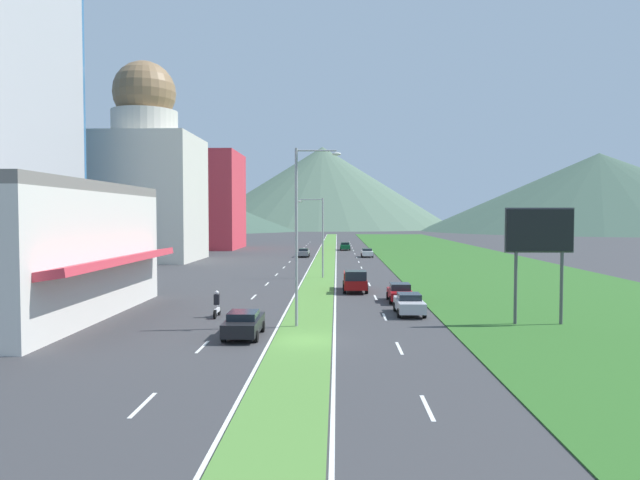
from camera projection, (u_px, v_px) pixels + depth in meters
ground_plane at (302, 341)px, 31.44m from camera, size 600.00×600.00×0.00m
grass_median at (325, 259)px, 91.36m from camera, size 3.20×240.00×0.06m
grass_verge_right at (456, 259)px, 90.76m from camera, size 24.00×240.00×0.06m
lane_dash_left_1 at (143, 405)px, 20.85m from camera, size 0.16×2.80×0.01m
lane_dash_left_2 at (202, 347)px, 30.08m from camera, size 0.16×2.80×0.01m
lane_dash_left_3 at (234, 316)px, 39.31m from camera, size 0.16×2.80×0.01m
lane_dash_left_4 at (254, 297)px, 48.54m from camera, size 0.16×2.80×0.01m
lane_dash_left_5 at (267, 284)px, 57.77m from camera, size 0.16×2.80×0.01m
lane_dash_left_6 at (277, 275)px, 67.01m from camera, size 0.16×2.80×0.01m
lane_dash_left_7 at (284, 267)px, 76.24m from camera, size 0.16×2.80×0.01m
lane_dash_left_8 at (290, 262)px, 85.47m from camera, size 0.16×2.80×0.01m
lane_dash_left_9 at (294, 257)px, 94.70m from camera, size 0.16×2.80×0.01m
lane_dash_left_10 at (298, 254)px, 103.93m from camera, size 0.16×2.80×0.01m
lane_dash_left_11 at (301, 251)px, 113.17m from camera, size 0.16×2.80×0.01m
lane_dash_left_12 at (304, 248)px, 122.40m from camera, size 0.16×2.80×0.01m
lane_dash_left_13 at (306, 246)px, 131.63m from camera, size 0.16×2.80×0.01m
lane_dash_left_14 at (308, 244)px, 140.86m from camera, size 0.16×2.80×0.01m
lane_dash_left_15 at (310, 242)px, 150.09m from camera, size 0.16×2.80×0.01m
lane_dash_right_1 at (427, 408)px, 20.55m from camera, size 0.16×2.80×0.01m
lane_dash_right_2 at (399, 348)px, 29.78m from camera, size 0.16×2.80×0.01m
lane_dash_right_3 at (385, 317)px, 39.01m from camera, size 0.16×2.80×0.01m
lane_dash_right_4 at (375, 297)px, 48.24m from camera, size 0.16×2.80×0.01m
lane_dash_right_5 at (369, 284)px, 57.48m from camera, size 0.16×2.80×0.01m
lane_dash_right_6 at (365, 275)px, 66.71m from camera, size 0.16×2.80×0.01m
lane_dash_right_7 at (361, 268)px, 75.94m from camera, size 0.16×2.80×0.01m
lane_dash_right_8 at (359, 262)px, 85.17m from camera, size 0.16×2.80×0.01m
lane_dash_right_9 at (357, 257)px, 94.40m from camera, size 0.16×2.80×0.01m
lane_dash_right_10 at (355, 254)px, 103.63m from camera, size 0.16×2.80×0.01m
lane_dash_right_11 at (353, 251)px, 112.87m from camera, size 0.16×2.80×0.01m
lane_dash_right_12 at (352, 248)px, 122.10m from camera, size 0.16×2.80×0.01m
lane_dash_right_13 at (351, 246)px, 131.33m from camera, size 0.16×2.80×0.01m
lane_dash_right_14 at (350, 244)px, 140.56m from camera, size 0.16×2.80×0.01m
lane_dash_right_15 at (349, 242)px, 149.79m from camera, size 0.16×2.80×0.01m
edge_line_median_left at (314, 259)px, 91.41m from camera, size 0.16×240.00×0.01m
edge_line_median_right at (336, 259)px, 91.31m from camera, size 0.16×240.00×0.01m
domed_building at (145, 179)px, 87.75m from camera, size 15.65×15.65×30.03m
midrise_colored at (198, 201)px, 119.96m from camera, size 17.24×17.24×19.80m
hill_far_left at (99, 199)px, 295.83m from camera, size 230.36×230.36×30.59m
hill_far_center at (322, 188)px, 315.92m from camera, size 142.16×142.16×44.24m
hill_far_right at (599, 192)px, 253.76m from camera, size 154.50×154.50×34.21m
street_lamp_near at (301, 227)px, 35.16m from camera, size 2.80×0.35×10.90m
street_lamp_mid at (320, 232)px, 63.01m from camera, size 2.86×0.47×8.72m
billboard_roadside at (540, 237)px, 35.86m from camera, size 4.25×0.28×7.32m
car_0 at (367, 253)px, 95.25m from camera, size 1.92×4.01×1.43m
car_1 at (409, 304)px, 39.93m from camera, size 1.92×4.31×1.44m
car_2 at (345, 246)px, 114.63m from camera, size 2.02×4.76×1.55m
car_3 at (244, 323)px, 32.53m from camera, size 1.98×4.47×1.46m
car_4 at (400, 292)px, 45.80m from camera, size 1.92×4.12×1.46m
car_5 at (304, 252)px, 95.55m from camera, size 1.86×4.67×1.42m
pickup_truck_0 at (355, 281)px, 51.84m from camera, size 2.18×5.40×2.00m
motorcycle_rider at (217, 306)px, 38.86m from camera, size 0.36×2.00×1.80m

